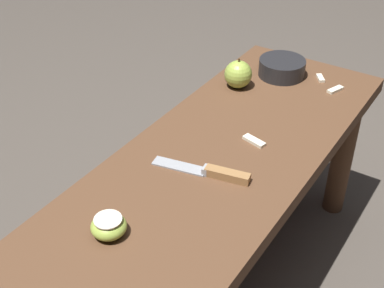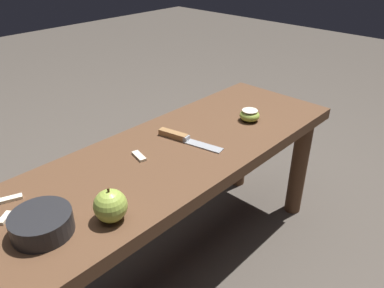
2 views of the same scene
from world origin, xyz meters
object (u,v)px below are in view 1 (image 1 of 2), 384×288
object	(u,v)px
apple_whole	(238,74)
apple_cut	(109,226)
bowl	(282,68)
knife	(214,172)
wooden_bench	(213,189)

from	to	relation	value
apple_whole	apple_cut	distance (m)	0.65
apple_cut	bowl	size ratio (longest dim) A/B	0.52
knife	apple_whole	size ratio (longest dim) A/B	2.60
apple_whole	bowl	world-z (taller)	apple_whole
knife	bowl	world-z (taller)	bowl
wooden_bench	knife	world-z (taller)	knife
apple_whole	bowl	xyz separation A→B (m)	(-0.13, 0.07, -0.01)
apple_whole	knife	bearing A→B (deg)	21.91
bowl	apple_whole	bearing A→B (deg)	-29.89
knife	bowl	bearing A→B (deg)	-92.73
knife	bowl	distance (m)	0.52
apple_whole	apple_cut	xyz separation A→B (m)	(0.65, 0.08, -0.02)
apple_cut	bowl	distance (m)	0.78
wooden_bench	knife	size ratio (longest dim) A/B	5.36
wooden_bench	knife	xyz separation A→B (m)	(0.05, 0.03, 0.09)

